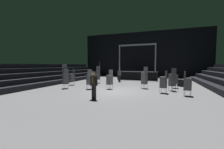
{
  "coord_description": "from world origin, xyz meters",
  "views": [
    {
      "loc": [
        3.49,
        -10.8,
        2.12
      ],
      "look_at": [
        -0.19,
        -0.53,
        1.4
      ],
      "focal_mm": 22.78,
      "sensor_mm": 36.0,
      "label": 1
    }
  ],
  "objects": [
    {
      "name": "crew_worker_near_stage",
      "position": [
        -1.67,
        6.36,
        0.95
      ],
      "size": [
        0.4,
        0.54,
        1.69
      ],
      "rotation": [
        0.0,
        0.0,
        1.06
      ],
      "color": "black",
      "rests_on": "ground_plane"
    },
    {
      "name": "chair_stack_front_right",
      "position": [
        1.94,
        2.27,
        0.98
      ],
      "size": [
        0.59,
        0.59,
        1.96
      ],
      "rotation": [
        0.0,
        0.0,
        2.68
      ],
      "color": "#B2B5BA",
      "rests_on": "ground_plane"
    },
    {
      "name": "chair_stack_mid_centre",
      "position": [
        4.24,
        1.82,
        0.94
      ],
      "size": [
        0.6,
        0.6,
        1.88
      ],
      "rotation": [
        0.0,
        0.0,
        0.53
      ],
      "color": "#B2B5BA",
      "rests_on": "ground_plane"
    },
    {
      "name": "chair_stack_rear_left",
      "position": [
        -3.74,
        4.49,
        1.24
      ],
      "size": [
        0.59,
        0.59,
        2.48
      ],
      "rotation": [
        0.0,
        0.0,
        2.04
      ],
      "color": "#B2B5BA",
      "rests_on": "ground_plane"
    },
    {
      "name": "chair_stack_rear_centre",
      "position": [
        4.53,
        3.32,
        0.86
      ],
      "size": [
        0.59,
        0.59,
        1.71
      ],
      "rotation": [
        0.0,
        0.0,
        4.24
      ],
      "color": "#B2B5BA",
      "rests_on": "ground_plane"
    },
    {
      "name": "chair_stack_aisle_right",
      "position": [
        -0.93,
        0.92,
        0.86
      ],
      "size": [
        0.53,
        0.53,
        1.71
      ],
      "rotation": [
        0.0,
        0.0,
        2.9
      ],
      "color": "#B2B5BA",
      "rests_on": "ground_plane"
    },
    {
      "name": "equipment_road_case",
      "position": [
        5.39,
        4.73,
        0.34
      ],
      "size": [
        1.08,
        1.0,
        0.68
      ],
      "primitive_type": "cube",
      "rotation": [
        0.0,
        0.0,
        -0.6
      ],
      "color": "black",
      "rests_on": "ground_plane"
    },
    {
      "name": "chair_stack_rear_right",
      "position": [
        -2.61,
        0.27,
        0.86
      ],
      "size": [
        0.62,
        0.62,
        1.71
      ],
      "rotation": [
        0.0,
        0.0,
        0.79
      ],
      "color": "#B2B5BA",
      "rests_on": "ground_plane"
    },
    {
      "name": "chair_stack_mid_right",
      "position": [
        -4.85,
        -0.12,
        1.11
      ],
      "size": [
        0.61,
        0.61,
        2.22
      ],
      "rotation": [
        0.0,
        0.0,
        4.15
      ],
      "color": "#B2B5BA",
      "rests_on": "ground_plane"
    },
    {
      "name": "man_with_tie",
      "position": [
        -0.48,
        -3.04,
        0.99
      ],
      "size": [
        0.57,
        0.32,
        1.74
      ],
      "rotation": [
        0.0,
        0.0,
        2.9
      ],
      "color": "black",
      "rests_on": "ground_plane"
    },
    {
      "name": "arena_end_wall",
      "position": [
        0.0,
        15.0,
        4.0
      ],
      "size": [
        22.0,
        0.3,
        8.0
      ],
      "primitive_type": "cube",
      "color": "black",
      "rests_on": "ground_plane"
    },
    {
      "name": "bleacher_bank_left",
      "position": [
        -9.12,
        1.0,
        1.12
      ],
      "size": [
        3.75,
        24.0,
        2.25
      ],
      "rotation": [
        0.0,
        0.0,
        1.57
      ],
      "color": "black",
      "rests_on": "ground_plane"
    },
    {
      "name": "chair_stack_front_left",
      "position": [
        3.56,
        0.56,
        0.86
      ],
      "size": [
        0.55,
        0.55,
        1.71
      ],
      "rotation": [
        0.0,
        0.0,
        1.26
      ],
      "color": "#B2B5BA",
      "rests_on": "ground_plane"
    },
    {
      "name": "chair_stack_aisle_left",
      "position": [
        -5.59,
        1.91,
        0.86
      ],
      "size": [
        0.6,
        0.6,
        1.71
      ],
      "rotation": [
        0.0,
        0.0,
        2.64
      ],
      "color": "#B2B5BA",
      "rests_on": "ground_plane"
    },
    {
      "name": "stage_riser",
      "position": [
        0.0,
        10.58,
        0.65
      ],
      "size": [
        5.54,
        3.27,
        5.05
      ],
      "color": "black",
      "rests_on": "ground_plane"
    },
    {
      "name": "chair_stack_mid_left",
      "position": [
        5.1,
        0.03,
        0.86
      ],
      "size": [
        0.55,
        0.55,
        1.71
      ],
      "rotation": [
        0.0,
        0.0,
        4.42
      ],
      "color": "#B2B5BA",
      "rests_on": "ground_plane"
    },
    {
      "name": "ground_plane",
      "position": [
        0.0,
        0.0,
        -0.05
      ],
      "size": [
        22.0,
        30.0,
        0.1
      ],
      "primitive_type": "cube",
      "color": "slate"
    }
  ]
}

